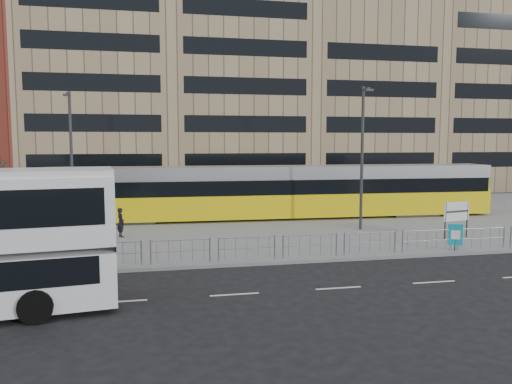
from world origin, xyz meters
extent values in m
plane|color=black|center=(0.00, 0.00, 0.00)|extent=(120.00, 120.00, 0.00)
cube|color=slate|center=(0.00, 12.00, 0.07)|extent=(64.00, 24.00, 0.15)
cube|color=gray|center=(0.00, 0.05, 0.07)|extent=(64.00, 0.25, 0.17)
cube|color=tan|center=(-10.00, 34.00, 11.00)|extent=(14.00, 16.00, 22.00)
cube|color=tan|center=(4.00, 34.00, 12.00)|extent=(14.00, 16.00, 24.00)
cube|color=tan|center=(18.00, 34.00, 10.50)|extent=(14.00, 16.00, 21.00)
cube|color=#38383D|center=(18.00, 34.00, 21.60)|extent=(14.40, 16.40, 1.20)
cube|color=tan|center=(32.00, 34.00, 11.50)|extent=(14.00, 16.00, 23.00)
cylinder|color=gray|center=(2.00, 0.50, 1.20)|extent=(32.00, 0.05, 0.05)
cylinder|color=gray|center=(2.00, 0.50, 0.70)|extent=(32.00, 0.04, 0.04)
cube|color=white|center=(1.00, -4.00, 0.01)|extent=(62.00, 0.12, 0.01)
cylinder|color=black|center=(-8.41, -5.66, 0.53)|extent=(1.09, 0.45, 1.06)
cylinder|color=black|center=(-8.76, -2.98, 0.53)|extent=(1.09, 0.45, 1.06)
cube|color=yellow|center=(3.63, 12.40, 1.21)|extent=(31.31, 3.93, 1.78)
cube|color=black|center=(3.63, 12.40, 2.44)|extent=(30.87, 3.96, 1.00)
cube|color=#AAAAAF|center=(3.63, 12.40, 3.39)|extent=(31.31, 3.70, 0.89)
cube|color=yellow|center=(18.57, 11.94, 1.93)|extent=(1.42, 2.55, 2.90)
cube|color=yellow|center=(-11.32, 12.87, 1.93)|extent=(1.42, 2.55, 2.90)
cylinder|color=#2D2D30|center=(3.63, 12.40, 2.05)|extent=(2.74, 2.74, 3.35)
cube|color=#2D2D30|center=(13.66, 12.09, 0.43)|extent=(3.43, 2.91, 0.56)
cube|color=#2D2D30|center=(-6.41, 12.72, 0.43)|extent=(3.43, 2.91, 0.56)
cylinder|color=#2D2D30|center=(10.94, 3.14, 1.17)|extent=(0.09, 0.09, 2.04)
cylinder|color=#2D2D30|center=(12.51, 3.45, 1.17)|extent=(0.09, 0.09, 2.04)
cube|color=white|center=(11.73, 3.29, 1.66)|extent=(1.75, 0.42, 1.06)
cylinder|color=#2D2D30|center=(9.78, 0.40, 0.50)|extent=(0.06, 0.06, 0.71)
cube|color=#0C94B1|center=(9.78, 0.40, 0.95)|extent=(0.68, 0.29, 1.06)
cube|color=white|center=(9.78, 0.37, 0.95)|extent=(0.42, 0.16, 0.44)
imported|color=black|center=(-6.70, 7.40, 0.98)|extent=(0.61, 0.72, 1.66)
cylinder|color=#2D2D30|center=(-7.85, 0.50, 1.65)|extent=(0.12, 0.12, 3.00)
imported|color=#2D2D30|center=(-7.85, 0.50, 2.75)|extent=(0.22, 0.24, 1.00)
cylinder|color=#2D2D30|center=(-9.77, 11.02, 4.37)|extent=(0.18, 0.18, 8.44)
cylinder|color=#2D2D30|center=(-9.77, 10.62, 8.39)|extent=(0.14, 0.90, 0.14)
cube|color=#2D2D30|center=(-9.77, 10.17, 8.29)|extent=(0.45, 0.20, 0.12)
cylinder|color=#2D2D30|center=(7.60, 6.93, 4.49)|extent=(0.18, 0.18, 8.68)
cylinder|color=#2D2D30|center=(7.60, 6.53, 8.63)|extent=(0.14, 0.90, 0.14)
cube|color=#2D2D30|center=(7.60, 6.08, 8.53)|extent=(0.45, 0.20, 0.12)
camera|label=1|loc=(-4.76, -21.47, 5.56)|focal=35.00mm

